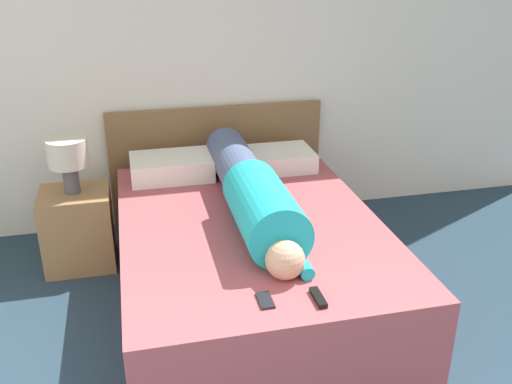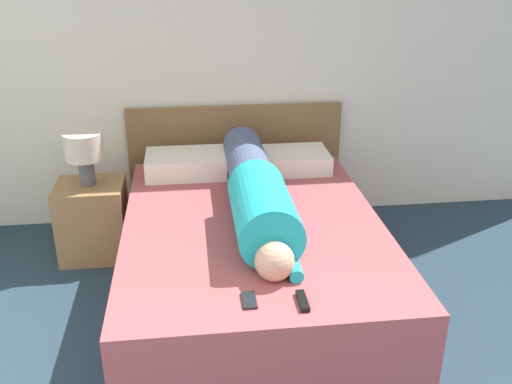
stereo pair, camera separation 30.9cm
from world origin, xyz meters
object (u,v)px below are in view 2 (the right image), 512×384
(pillow_second, at_px, (291,160))
(tv_remote, at_px, (303,301))
(table_lamp, at_px, (84,150))
(nightstand, at_px, (93,220))
(person_lying, at_px, (256,191))
(cell_phone, at_px, (249,300))
(bed, at_px, (253,259))
(pillow_near_headboard, at_px, (186,164))

(pillow_second, xyz_separation_m, tv_remote, (-0.24, -1.65, -0.05))
(table_lamp, height_order, tv_remote, table_lamp)
(nightstand, height_order, person_lying, person_lying)
(person_lying, bearing_deg, cell_phone, -99.05)
(pillow_second, bearing_deg, tv_remote, -98.23)
(bed, bearing_deg, cell_phone, -97.79)
(bed, distance_m, pillow_near_headboard, 0.94)
(person_lying, relative_size, cell_phone, 13.14)
(pillow_near_headboard, xyz_separation_m, cell_phone, (0.27, -1.61, -0.07))
(cell_phone, bearing_deg, bed, 82.21)
(pillow_near_headboard, bearing_deg, nightstand, -167.67)
(pillow_near_headboard, relative_size, cell_phone, 4.27)
(pillow_second, distance_m, tv_remote, 1.67)
(nightstand, relative_size, pillow_near_headboard, 0.96)
(pillow_second, bearing_deg, table_lamp, -174.17)
(nightstand, xyz_separation_m, person_lying, (1.06, -0.57, 0.41))
(table_lamp, xyz_separation_m, pillow_second, (1.40, 0.14, -0.19))
(bed, xyz_separation_m, cell_phone, (-0.11, -0.81, 0.27))
(table_lamp, xyz_separation_m, tv_remote, (1.16, -1.51, -0.24))
(person_lying, relative_size, pillow_second, 3.24)
(pillow_second, bearing_deg, cell_phone, -106.52)
(tv_remote, bearing_deg, pillow_near_headboard, 107.02)
(person_lying, xyz_separation_m, tv_remote, (0.10, -0.94, -0.14))
(bed, xyz_separation_m, table_lamp, (-1.03, 0.65, 0.52))
(pillow_second, height_order, cell_phone, pillow_second)
(pillow_near_headboard, distance_m, tv_remote, 1.73)
(pillow_second, distance_m, cell_phone, 1.68)
(pillow_second, bearing_deg, nightstand, -174.17)
(tv_remote, distance_m, cell_phone, 0.24)
(nightstand, xyz_separation_m, tv_remote, (1.16, -1.51, 0.27))
(nightstand, xyz_separation_m, table_lamp, (0.00, -0.00, 0.51))
(bed, xyz_separation_m, pillow_near_headboard, (-0.38, 0.79, 0.33))
(nightstand, relative_size, tv_remote, 3.54)
(person_lying, height_order, pillow_second, person_lying)
(pillow_near_headboard, relative_size, tv_remote, 3.70)
(bed, xyz_separation_m, tv_remote, (0.13, -0.85, 0.27))
(tv_remote, bearing_deg, nightstand, 127.54)
(tv_remote, bearing_deg, cell_phone, 169.86)
(bed, bearing_deg, table_lamp, 147.69)
(person_lying, xyz_separation_m, pillow_second, (0.33, 0.71, -0.08))
(pillow_near_headboard, bearing_deg, person_lying, -60.11)
(nightstand, xyz_separation_m, pillow_near_headboard, (0.65, 0.14, 0.33))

